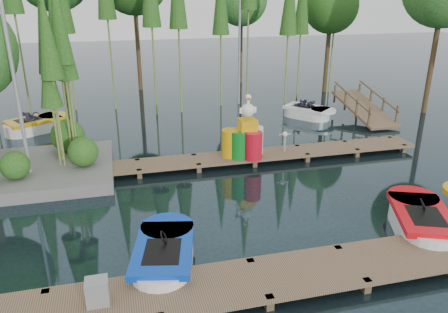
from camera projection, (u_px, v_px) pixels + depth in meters
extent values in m
plane|color=#1D3037|center=(212.00, 197.00, 13.32)|extent=(90.00, 90.00, 0.00)
cube|color=brown|center=(259.00, 279.00, 9.16)|extent=(18.00, 1.50, 0.10)
cube|color=brown|center=(47.00, 301.00, 8.81)|extent=(0.16, 0.16, 0.50)
cube|color=brown|center=(154.00, 285.00, 9.31)|extent=(0.16, 0.16, 0.50)
cube|color=brown|center=(269.00, 307.00, 8.66)|extent=(0.16, 0.16, 0.50)
cube|color=brown|center=(250.00, 270.00, 9.80)|extent=(0.16, 0.16, 0.50)
cube|color=brown|center=(366.00, 290.00, 9.15)|extent=(0.16, 0.16, 0.50)
cube|color=brown|center=(337.00, 256.00, 10.29)|extent=(0.16, 0.16, 0.50)
cube|color=brown|center=(416.00, 244.00, 10.78)|extent=(0.16, 0.16, 0.50)
cube|color=brown|center=(224.00, 158.00, 15.72)|extent=(15.00, 1.20, 0.10)
cube|color=brown|center=(9.00, 189.00, 13.73)|extent=(0.16, 0.16, 0.50)
cube|color=brown|center=(15.00, 177.00, 14.60)|extent=(0.16, 0.16, 0.50)
cube|color=brown|center=(77.00, 183.00, 14.19)|extent=(0.16, 0.16, 0.50)
cube|color=brown|center=(78.00, 172.00, 15.06)|extent=(0.16, 0.16, 0.50)
cube|color=brown|center=(140.00, 177.00, 14.66)|extent=(0.16, 0.16, 0.50)
cube|color=brown|center=(138.00, 166.00, 15.53)|extent=(0.16, 0.16, 0.50)
cube|color=brown|center=(199.00, 171.00, 15.12)|extent=(0.16, 0.16, 0.50)
cube|color=brown|center=(194.00, 161.00, 15.99)|extent=(0.16, 0.16, 0.50)
cube|color=brown|center=(255.00, 165.00, 15.59)|extent=(0.16, 0.16, 0.50)
cube|color=brown|center=(247.00, 156.00, 16.46)|extent=(0.16, 0.16, 0.50)
cube|color=brown|center=(307.00, 160.00, 16.05)|extent=(0.16, 0.16, 0.50)
cube|color=brown|center=(297.00, 151.00, 16.92)|extent=(0.16, 0.16, 0.50)
cube|color=brown|center=(357.00, 155.00, 16.52)|extent=(0.16, 0.16, 0.50)
cube|color=brown|center=(344.00, 147.00, 17.39)|extent=(0.16, 0.16, 0.50)
cube|color=brown|center=(403.00, 151.00, 16.98)|extent=(0.16, 0.16, 0.50)
cube|color=brown|center=(389.00, 143.00, 17.85)|extent=(0.16, 0.16, 0.50)
cube|color=slate|center=(18.00, 173.00, 14.59)|extent=(6.20, 4.20, 0.42)
sphere|color=#2D5F1E|center=(15.00, 165.00, 13.50)|extent=(0.90, 0.90, 0.90)
sphere|color=#2D5F1E|center=(68.00, 136.00, 15.75)|extent=(1.20, 1.20, 1.20)
sphere|color=#2D5F1E|center=(83.00, 152.00, 14.48)|extent=(1.00, 1.00, 1.00)
cylinder|color=olive|center=(63.00, 85.00, 14.50)|extent=(0.07, 0.07, 5.93)
cone|color=#2D5F1E|center=(54.00, 20.00, 13.75)|extent=(0.70, 0.70, 2.97)
cylinder|color=olive|center=(53.00, 90.00, 14.33)|extent=(0.07, 0.07, 5.66)
cone|color=#2D5F1E|center=(44.00, 28.00, 13.61)|extent=(0.70, 0.70, 2.83)
cylinder|color=olive|center=(70.00, 95.00, 14.69)|extent=(0.07, 0.07, 5.22)
cone|color=#2D5F1E|center=(63.00, 39.00, 14.04)|extent=(0.70, 0.70, 2.61)
cylinder|color=olive|center=(55.00, 96.00, 13.82)|extent=(0.07, 0.07, 5.53)
cone|color=#2D5F1E|center=(46.00, 33.00, 13.12)|extent=(0.70, 0.70, 2.76)
cylinder|color=olive|center=(54.00, 119.00, 14.17)|extent=(0.07, 0.07, 4.01)
cone|color=#2D5F1E|center=(48.00, 75.00, 13.67)|extent=(0.70, 0.70, 2.01)
cylinder|color=olive|center=(66.00, 83.00, 14.39)|extent=(0.07, 0.07, 6.11)
cone|color=#2D5F1E|center=(57.00, 15.00, 13.63)|extent=(0.70, 0.70, 3.05)
cylinder|color=#45331D|center=(434.00, 52.00, 21.40)|extent=(0.26, 0.26, 6.06)
cylinder|color=#45331D|center=(328.00, 50.00, 26.14)|extent=(0.26, 0.26, 5.02)
sphere|color=#2D5F1E|center=(331.00, 6.00, 25.24)|extent=(3.16, 3.16, 3.16)
cylinder|color=#45331D|center=(241.00, 42.00, 28.79)|extent=(0.26, 0.26, 5.31)
sphere|color=#38752C|center=(241.00, 0.00, 27.83)|extent=(3.34, 3.34, 3.34)
cylinder|color=#45331D|center=(137.00, 37.00, 26.43)|extent=(0.26, 0.26, 6.46)
cylinder|color=#45331D|center=(60.00, 35.00, 25.32)|extent=(0.26, 0.26, 6.85)
cylinder|color=olive|center=(15.00, 15.00, 19.83)|extent=(0.09, 0.09, 9.66)
cylinder|color=olive|center=(66.00, 34.00, 21.57)|extent=(0.09, 0.09, 7.69)
cylinder|color=olive|center=(108.00, 20.00, 21.48)|extent=(0.09, 0.09, 8.99)
cylinder|color=olive|center=(152.00, 28.00, 20.58)|extent=(0.09, 0.09, 8.44)
cylinder|color=olive|center=(179.00, 30.00, 21.04)|extent=(0.09, 0.09, 8.22)
cylinder|color=olive|center=(221.00, 35.00, 22.50)|extent=(0.09, 0.09, 7.41)
cylinder|color=olive|center=(248.00, 11.00, 22.63)|extent=(0.09, 0.09, 9.77)
cylinder|color=olive|center=(288.00, 36.00, 22.31)|extent=(0.09, 0.09, 7.40)
cylinder|color=olive|center=(300.00, 35.00, 24.12)|extent=(0.09, 0.09, 7.14)
cylinder|color=olive|center=(335.00, 19.00, 25.34)|extent=(0.09, 0.09, 8.61)
cylinder|color=gray|center=(14.00, 76.00, 13.06)|extent=(0.12, 0.12, 7.00)
cylinder|color=gray|center=(239.00, 39.00, 22.93)|extent=(0.12, 0.12, 7.00)
cube|color=brown|center=(364.00, 108.00, 21.06)|extent=(1.50, 3.94, 0.95)
cube|color=brown|center=(369.00, 117.00, 19.44)|extent=(0.08, 0.08, 0.90)
cube|color=brown|center=(357.00, 109.00, 20.40)|extent=(0.08, 0.08, 0.90)
cube|color=brown|center=(345.00, 101.00, 21.35)|extent=(0.08, 0.08, 0.90)
cube|color=brown|center=(335.00, 94.00, 22.31)|extent=(0.08, 0.08, 0.90)
cube|color=brown|center=(352.00, 97.00, 20.69)|extent=(0.06, 3.54, 0.83)
cube|color=brown|center=(397.00, 115.00, 19.76)|extent=(0.08, 0.08, 0.90)
cube|color=brown|center=(383.00, 107.00, 20.72)|extent=(0.08, 0.08, 0.90)
cube|color=brown|center=(371.00, 99.00, 21.67)|extent=(0.08, 0.08, 0.90)
cube|color=brown|center=(359.00, 92.00, 22.63)|extent=(0.08, 0.08, 0.90)
cube|color=brown|center=(378.00, 95.00, 21.01)|extent=(0.06, 3.54, 0.83)
cube|color=white|center=(164.00, 261.00, 9.84)|extent=(1.51, 1.52, 0.58)
cylinder|color=white|center=(167.00, 245.00, 10.44)|extent=(1.51, 1.51, 0.58)
cylinder|color=white|center=(161.00, 278.00, 9.25)|extent=(1.51, 1.51, 0.58)
cube|color=#0738B2|center=(163.00, 249.00, 9.73)|extent=(1.74, 2.43, 0.15)
cylinder|color=#0738B2|center=(167.00, 228.00, 10.59)|extent=(1.54, 1.54, 0.15)
cube|color=black|center=(162.00, 252.00, 9.52)|extent=(0.99, 1.19, 0.06)
torus|color=black|center=(164.00, 237.00, 9.80)|extent=(0.22, 0.32, 0.28)
cube|color=white|center=(421.00, 226.00, 11.29)|extent=(1.72, 1.72, 0.60)
cylinder|color=white|center=(414.00, 213.00, 11.90)|extent=(1.71, 1.71, 0.60)
cylinder|color=white|center=(429.00, 239.00, 10.68)|extent=(1.71, 1.71, 0.60)
cube|color=red|center=(423.00, 214.00, 11.17)|extent=(2.10, 2.62, 0.15)
cylinder|color=red|center=(413.00, 198.00, 12.06)|extent=(1.75, 1.75, 0.15)
cube|color=black|center=(426.00, 217.00, 10.95)|extent=(1.16, 1.31, 0.07)
torus|color=black|center=(423.00, 204.00, 11.25)|extent=(0.26, 0.34, 0.29)
cube|color=white|center=(34.00, 127.00, 19.34)|extent=(1.75, 1.74, 0.58)
cylinder|color=white|center=(48.00, 124.00, 19.77)|extent=(1.74, 1.74, 0.58)
cylinder|color=white|center=(20.00, 130.00, 18.92)|extent=(1.74, 1.74, 0.58)
cube|color=#D99D0B|center=(33.00, 120.00, 19.23)|extent=(2.55, 2.24, 0.15)
cylinder|color=#D99D0B|center=(53.00, 116.00, 19.84)|extent=(1.77, 1.77, 0.15)
cube|color=black|center=(28.00, 120.00, 19.07)|extent=(1.30, 1.21, 0.06)
torus|color=black|center=(36.00, 115.00, 19.26)|extent=(0.33, 0.29, 0.28)
imported|color=#1E1E2D|center=(26.00, 115.00, 18.94)|extent=(0.57, 0.53, 1.03)
cube|color=white|center=(306.00, 114.00, 21.50)|extent=(1.67, 1.67, 0.54)
cylinder|color=white|center=(318.00, 116.00, 21.17)|extent=(1.66, 1.66, 0.54)
cylinder|color=white|center=(296.00, 112.00, 21.83)|extent=(1.66, 1.66, 0.54)
cube|color=white|center=(307.00, 108.00, 21.40)|extent=(2.23, 2.35, 0.14)
cylinder|color=white|center=(323.00, 111.00, 20.92)|extent=(1.69, 1.69, 0.14)
cube|color=black|center=(303.00, 106.00, 21.49)|extent=(1.18, 1.22, 0.06)
torus|color=black|center=(310.00, 104.00, 21.25)|extent=(0.29, 0.30, 0.26)
imported|color=#1E1E2D|center=(303.00, 102.00, 21.45)|extent=(0.48, 0.49, 0.88)
imported|color=#1E1E2D|center=(312.00, 103.00, 21.53)|extent=(0.37, 0.38, 0.67)
cube|color=gray|center=(97.00, 292.00, 8.30)|extent=(0.43, 0.36, 0.52)
cylinder|color=#D99D0B|center=(231.00, 143.00, 15.58)|extent=(0.66, 0.66, 0.99)
cylinder|color=#0C731D|center=(239.00, 144.00, 15.45)|extent=(0.66, 0.66, 0.98)
cylinder|color=silver|center=(254.00, 140.00, 15.90)|extent=(0.66, 0.66, 0.98)
cylinder|color=red|center=(253.00, 145.00, 15.35)|extent=(0.66, 0.66, 0.98)
cube|color=#D99D0B|center=(248.00, 124.00, 15.38)|extent=(0.60, 0.60, 0.38)
sphere|color=white|center=(248.00, 110.00, 15.19)|extent=(0.48, 0.48, 0.48)
cylinder|color=white|center=(248.00, 103.00, 15.10)|extent=(0.11, 0.11, 0.33)
sphere|color=white|center=(248.00, 97.00, 15.03)|extent=(0.22, 0.22, 0.22)
cone|color=orange|center=(250.00, 99.00, 14.84)|extent=(0.11, 0.33, 0.11)
cube|color=white|center=(248.00, 110.00, 15.19)|extent=(0.60, 0.07, 0.20)
cylinder|color=gray|center=(284.00, 144.00, 16.13)|extent=(0.10, 0.10, 0.57)
sphere|color=white|center=(285.00, 134.00, 15.99)|extent=(0.19, 0.19, 0.19)
cube|color=gray|center=(285.00, 134.00, 15.99)|extent=(0.48, 0.04, 0.04)
cone|color=orange|center=(286.00, 135.00, 15.89)|extent=(0.04, 0.10, 0.04)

